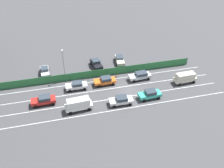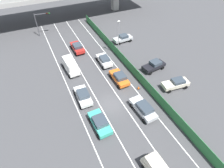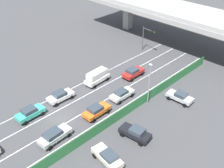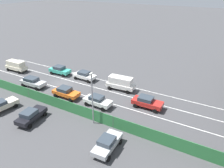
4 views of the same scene
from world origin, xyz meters
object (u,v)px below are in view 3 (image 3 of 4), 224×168
(parked_sedan_cream, at_px, (108,157))
(street_lamp, at_px, (149,80))
(car_sedan_red, at_px, (133,72))
(car_hatchback_white, at_px, (60,96))
(car_van_white, at_px, (97,76))
(traffic_cone, at_px, (91,130))
(car_taxi_orange, at_px, (96,110))
(parked_wagon_silver, at_px, (180,97))
(car_taxi_teal, at_px, (30,113))
(traffic_light, at_px, (147,35))
(car_sedan_white, at_px, (122,94))
(parked_sedan_dark, at_px, (135,133))
(car_sedan_silver, at_px, (54,135))

(parked_sedan_cream, relative_size, street_lamp, 0.65)
(car_sedan_red, bearing_deg, car_hatchback_white, -104.05)
(car_van_white, relative_size, traffic_cone, 8.44)
(traffic_cone, bearing_deg, car_taxi_orange, 124.65)
(car_sedan_red, relative_size, traffic_cone, 7.56)
(car_taxi_orange, height_order, parked_wagon_silver, car_taxi_orange)
(car_taxi_teal, distance_m, traffic_light, 29.83)
(car_hatchback_white, bearing_deg, car_van_white, 87.88)
(car_taxi_orange, distance_m, parked_sedan_cream, 9.30)
(car_sedan_white, xyz_separation_m, parked_sedan_dark, (7.56, -5.45, 0.03))
(car_hatchback_white, relative_size, car_sedan_red, 1.00)
(car_sedan_white, bearing_deg, car_van_white, 175.55)
(car_sedan_white, xyz_separation_m, street_lamp, (3.85, 1.90, 3.46))
(car_van_white, bearing_deg, parked_wagon_silver, 22.11)
(car_sedan_white, distance_m, car_taxi_orange, 5.87)
(car_van_white, xyz_separation_m, parked_sedan_dark, (13.96, -5.95, -0.39))
(parked_sedan_cream, height_order, traffic_light, traffic_light)
(car_sedan_white, relative_size, car_taxi_orange, 0.96)
(car_sedan_silver, bearing_deg, parked_sedan_cream, 16.86)
(car_taxi_teal, xyz_separation_m, traffic_light, (-1.81, 29.63, 2.88))
(car_van_white, bearing_deg, car_sedan_red, 62.17)
(traffic_light, bearing_deg, car_sedan_red, -63.85)
(car_van_white, height_order, parked_sedan_cream, car_van_white)
(parked_sedan_cream, bearing_deg, parked_wagon_silver, 92.71)
(parked_sedan_dark, bearing_deg, car_hatchback_white, -172.48)
(parked_sedan_cream, bearing_deg, car_sedan_white, 125.57)
(parked_sedan_dark, distance_m, traffic_light, 27.14)
(car_taxi_orange, height_order, traffic_cone, car_taxi_orange)
(car_sedan_silver, bearing_deg, parked_wagon_silver, 70.49)
(car_sedan_silver, xyz_separation_m, car_taxi_orange, (0.02, 7.58, -0.02))
(parked_wagon_silver, height_order, traffic_cone, parked_wagon_silver)
(car_van_white, height_order, street_lamp, street_lamp)
(street_lamp, bearing_deg, parked_sedan_cream, -72.52)
(car_sedan_red, distance_m, traffic_light, 11.50)
(parked_wagon_silver, distance_m, street_lamp, 6.29)
(parked_sedan_cream, height_order, traffic_cone, parked_sedan_cream)
(car_sedan_silver, distance_m, traffic_cone, 5.10)
(parked_sedan_dark, xyz_separation_m, street_lamp, (-3.71, 7.35, 3.43))
(car_taxi_orange, bearing_deg, traffic_cone, -55.35)
(car_hatchback_white, xyz_separation_m, car_taxi_teal, (0.37, -5.79, 0.04))
(parked_sedan_dark, bearing_deg, parked_wagon_silver, 92.11)
(car_sedan_red, xyz_separation_m, street_lamp, (7.07, -4.61, 3.41))
(car_taxi_teal, relative_size, car_sedan_white, 1.02)
(parked_sedan_cream, xyz_separation_m, street_lamp, (-4.10, 13.02, 3.44))
(car_sedan_white, height_order, parked_sedan_dark, parked_sedan_dark)
(car_taxi_teal, height_order, parked_sedan_dark, car_taxi_teal)
(car_hatchback_white, distance_m, parked_sedan_cream, 15.12)
(car_taxi_orange, distance_m, traffic_light, 24.08)
(car_sedan_white, height_order, traffic_light, traffic_light)
(car_sedan_red, height_order, parked_sedan_dark, car_sedan_red)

